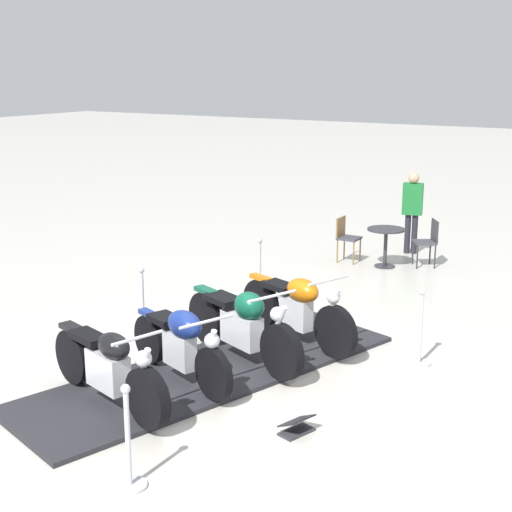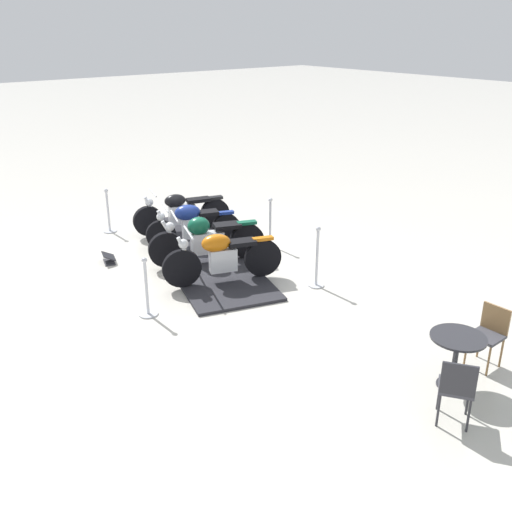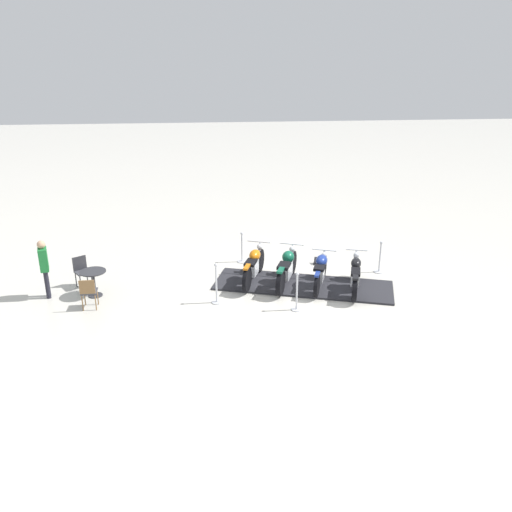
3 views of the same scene
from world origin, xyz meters
name	(u,v)px [view 2 (image 2 of 3)]	position (x,y,z in m)	size (l,w,h in m)	color
ground_plane	(201,255)	(0.00, 0.00, 0.00)	(80.00, 80.00, 0.00)	beige
display_platform	(201,254)	(0.00, 0.00, 0.03)	(5.15, 1.60, 0.06)	#28282D
motorcycle_black	(181,212)	(-0.42, -1.42, 0.51)	(2.17, 0.87, 0.98)	black
motorcycle_navy	(192,223)	(-0.11, -0.48, 0.55)	(1.94, 0.95, 0.92)	black
motorcycle_forest	(206,239)	(0.17, 0.46, 0.54)	(2.21, 1.05, 1.03)	black
motorcycle_copper	(221,255)	(0.47, 1.40, 0.56)	(2.14, 0.98, 1.03)	black
stanchion_right_rear	(147,297)	(2.13, 1.63, 0.33)	(0.32, 0.32, 1.02)	silver
stanchion_left_mid	(270,229)	(-1.48, 0.46, 0.39)	(0.28, 0.28, 1.08)	silver
stanchion_left_rear	(317,265)	(-0.82, 2.55, 0.41)	(0.29, 0.29, 1.15)	silver
stanchion_right_front	(109,218)	(0.82, -2.55, 0.33)	(0.32, 0.32, 1.02)	silver
info_placard	(109,259)	(1.65, -0.85, 0.07)	(0.33, 0.43, 0.20)	#333338
cafe_table	(457,349)	(-0.04, 5.94, 0.56)	(0.72, 0.72, 0.75)	#2D2D33
cafe_chair_near_table	(457,387)	(0.64, 6.39, 0.53)	(0.55, 0.55, 0.91)	#2D2D33
cafe_chair_across_table	(489,332)	(-0.86, 5.92, 0.52)	(0.41, 0.41, 0.88)	olive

